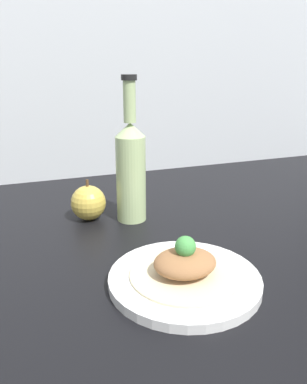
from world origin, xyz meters
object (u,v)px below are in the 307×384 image
plate (184,278)px  plated_food (185,264)px  apple (88,203)px  cider_bottle (131,168)px

plate → plated_food: (0.00, 0.00, 2.65)cm
plate → apple: bearing=106.4°
plate → apple: size_ratio=2.60×
plate → apple: (-9.84, 33.54, 3.11)cm
cider_bottle → apple: size_ratio=3.36×
cider_bottle → apple: cider_bottle is taller
plated_food → apple: 34.96cm
cider_bottle → apple: bearing=159.9°
cider_bottle → apple: (-9.63, 3.53, -8.57)cm
plate → cider_bottle: (-0.21, 30.02, 11.68)cm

